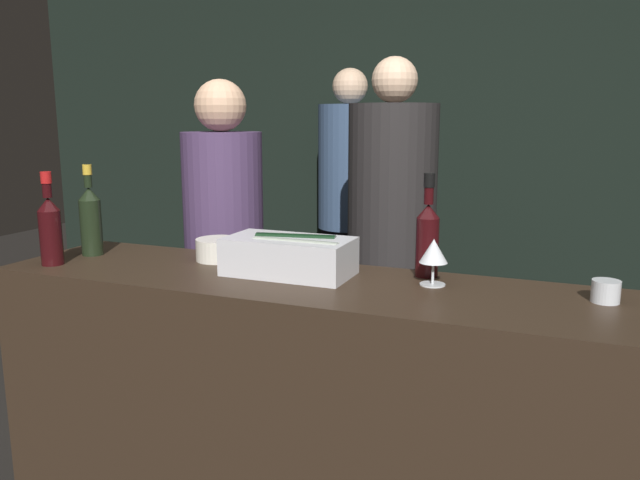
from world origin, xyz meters
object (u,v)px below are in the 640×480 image
Objects in this scene: bowl_white at (218,249)px; person_blond_tee at (391,227)px; champagne_bottle at (91,218)px; red_wine_bottle_black_foil at (428,235)px; wine_glass at (434,252)px; red_wine_bottle_tall at (50,227)px; person_in_hoodie at (349,200)px; person_grey_polo at (225,254)px; candle_votive at (606,291)px; ice_bin_with_bottles at (290,254)px.

bowl_white is 0.09× the size of person_blond_tee.
red_wine_bottle_black_foil is at bearing 7.01° from champagne_bottle.
red_wine_bottle_black_foil is (-0.04, 0.10, 0.03)m from wine_glass.
red_wine_bottle_tall is 0.18× the size of person_blond_tee.
person_in_hoodie is 1.34m from person_grey_polo.
person_blond_tee is at bearing 55.42° from champagne_bottle.
person_blond_tee is (0.80, 1.30, -0.16)m from red_wine_bottle_tall.
red_wine_bottle_black_foil is at bearing 169.38° from candle_votive.
wine_glass is at bearing 46.17° from person_blond_tee.
red_wine_bottle_black_foil reaches higher than bowl_white.
ice_bin_with_bottles is 0.24× the size of person_grey_polo.
candle_votive is 2.27m from person_in_hoodie.
ice_bin_with_bottles is at bearing -174.31° from wine_glass.
person_in_hoodie is (-0.90, 1.82, -0.11)m from wine_glass.
ice_bin_with_bottles is 0.42m from red_wine_bottle_black_foil.
candle_votive is 0.24× the size of red_wine_bottle_tall.
champagne_bottle reaches higher than red_wine_bottle_tall.
person_in_hoodie is (-0.86, 1.72, -0.14)m from red_wine_bottle_black_foil.
wine_glass is 0.43× the size of red_wine_bottle_black_foil.
bowl_white is 0.49× the size of red_wine_bottle_tall.
red_wine_bottle_black_foil is 0.19× the size of person_grey_polo.
bowl_white is 1.21m from candle_votive.
candle_votive is at bearing 63.97° from person_blond_tee.
wine_glass is 0.08× the size of person_grey_polo.
person_blond_tee is at bearing 111.46° from red_wine_bottle_black_foil.
bowl_white is 1.78m from person_in_hoodie.
person_in_hoodie is at bearing 94.98° from bowl_white.
wine_glass is 0.43× the size of champagne_bottle.
candle_votive is 0.52m from red_wine_bottle_black_foil.
wine_glass is 1.24m from red_wine_bottle_tall.
ice_bin_with_bottles is 1.13m from person_blond_tee.
person_in_hoodie reaches higher than wine_glass.
person_blond_tee reaches higher than red_wine_bottle_tall.
red_wine_bottle_black_foil is at bearing -60.14° from person_in_hoodie.
person_grey_polo is at bearing 118.59° from bowl_white.
wine_glass is (0.43, 0.04, 0.03)m from ice_bin_with_bottles.
candle_votive is at bearing -95.33° from person_grey_polo.
red_wine_bottle_black_foil reaches higher than candle_votive.
red_wine_bottle_tall is (-1.22, -0.22, 0.03)m from wine_glass.
ice_bin_with_bottles is 0.22× the size of person_blond_tee.
champagne_bottle is (-1.17, -0.14, 0.00)m from red_wine_bottle_black_foil.
red_wine_bottle_tall is (-1.18, -0.31, -0.00)m from red_wine_bottle_black_foil.
candle_votive is (0.89, 0.04, -0.03)m from ice_bin_with_bottles.
red_wine_bottle_black_foil is 1.03× the size of red_wine_bottle_tall.
candle_votive is 0.23× the size of champagne_bottle.
red_wine_bottle_tall is 1.53m from person_blond_tee.
person_blond_tee is at bearing 72.80° from bowl_white.
ice_bin_with_bottles is 2.85× the size of wine_glass.
person_blond_tee is at bearing 111.57° from wine_glass.
champagne_bottle reaches higher than bowl_white.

